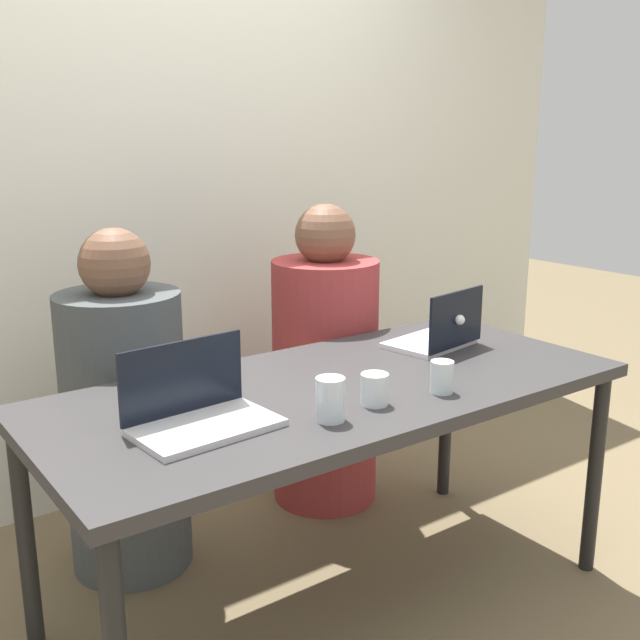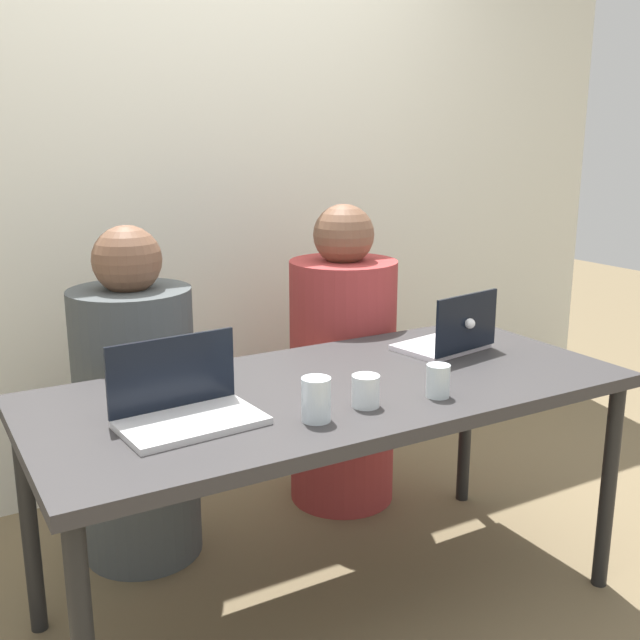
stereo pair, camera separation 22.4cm
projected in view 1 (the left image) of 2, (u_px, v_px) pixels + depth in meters
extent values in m
plane|color=brown|center=(335.00, 604.00, 2.41)|extent=(12.00, 12.00, 0.00)
cube|color=silver|center=(160.00, 195.00, 3.05)|extent=(4.61, 0.10, 2.46)
cube|color=#312F30|center=(336.00, 390.00, 2.23)|extent=(1.77, 0.80, 0.04)
cylinder|color=black|center=(595.00, 474.00, 2.53)|extent=(0.05, 0.05, 0.71)
cylinder|color=black|center=(26.00, 540.00, 2.12)|extent=(0.05, 0.05, 0.71)
cylinder|color=black|center=(446.00, 413.00, 3.07)|extent=(0.05, 0.05, 0.71)
cylinder|color=#454B4C|center=(126.00, 432.00, 2.54)|extent=(0.50, 0.50, 0.97)
sphere|color=brown|center=(114.00, 263.00, 2.40)|extent=(0.23, 0.23, 0.23)
cylinder|color=#A13534|center=(325.00, 382.00, 3.02)|extent=(0.46, 0.46, 0.99)
sphere|color=brown|center=(325.00, 235.00, 2.87)|extent=(0.24, 0.24, 0.24)
cube|color=silver|center=(429.00, 343.00, 2.63)|extent=(0.33, 0.26, 0.02)
cube|color=black|center=(456.00, 319.00, 2.53)|extent=(0.29, 0.06, 0.19)
sphere|color=white|center=(460.00, 320.00, 2.52)|extent=(0.03, 0.03, 0.03)
cube|color=silver|center=(207.00, 428.00, 1.87)|extent=(0.37, 0.24, 0.02)
cube|color=black|center=(183.00, 377.00, 1.93)|extent=(0.36, 0.04, 0.19)
sphere|color=white|center=(180.00, 376.00, 1.94)|extent=(0.03, 0.03, 0.03)
cylinder|color=white|center=(375.00, 389.00, 2.05)|extent=(0.08, 0.08, 0.09)
cylinder|color=silver|center=(374.00, 396.00, 2.05)|extent=(0.07, 0.07, 0.05)
cylinder|color=silver|center=(330.00, 399.00, 1.93)|extent=(0.08, 0.08, 0.12)
cylinder|color=silver|center=(330.00, 409.00, 1.94)|extent=(0.07, 0.07, 0.06)
cylinder|color=silver|center=(442.00, 377.00, 2.14)|extent=(0.07, 0.07, 0.09)
cylinder|color=silver|center=(441.00, 384.00, 2.15)|extent=(0.06, 0.06, 0.05)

